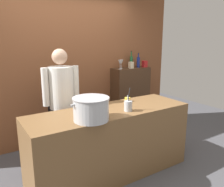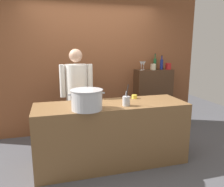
# 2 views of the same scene
# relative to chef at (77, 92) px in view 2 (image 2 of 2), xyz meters

# --- Properties ---
(ground_plane) EXTENTS (8.00, 8.00, 0.00)m
(ground_plane) POSITION_rel_chef_xyz_m (0.41, -0.63, -0.96)
(ground_plane) COLOR #4C4C51
(brick_back_panel) EXTENTS (4.40, 0.10, 3.00)m
(brick_back_panel) POSITION_rel_chef_xyz_m (0.41, 0.77, 0.54)
(brick_back_panel) COLOR brown
(brick_back_panel) RESTS_ON ground_plane
(prep_counter) EXTENTS (2.16, 0.70, 0.90)m
(prep_counter) POSITION_rel_chef_xyz_m (0.41, -0.63, -0.51)
(prep_counter) COLOR brown
(prep_counter) RESTS_ON ground_plane
(bar_cabinet) EXTENTS (0.76, 0.32, 1.24)m
(bar_cabinet) POSITION_rel_chef_xyz_m (1.64, 0.56, -0.35)
(bar_cabinet) COLOR #472D1C
(bar_cabinet) RESTS_ON ground_plane
(chef) EXTENTS (0.53, 0.36, 1.66)m
(chef) POSITION_rel_chef_xyz_m (0.00, 0.00, 0.00)
(chef) COLOR black
(chef) RESTS_ON ground_plane
(stockpot_large) EXTENTS (0.47, 0.41, 0.26)m
(stockpot_large) POSITION_rel_chef_xyz_m (0.03, -0.83, 0.07)
(stockpot_large) COLOR #B7BABF
(stockpot_large) RESTS_ON prep_counter
(utensil_crock) EXTENTS (0.10, 0.10, 0.29)m
(utensil_crock) POSITION_rel_chef_xyz_m (0.58, -0.79, 0.00)
(utensil_crock) COLOR #B7BABF
(utensil_crock) RESTS_ON prep_counter
(butter_jar) EXTENTS (0.08, 0.08, 0.06)m
(butter_jar) POSITION_rel_chef_xyz_m (0.84, -0.41, -0.04)
(butter_jar) COLOR yellow
(butter_jar) RESTS_ON prep_counter
(wine_bottle_green) EXTENTS (0.06, 0.06, 0.32)m
(wine_bottle_green) POSITION_rel_chef_xyz_m (1.68, 0.61, 0.39)
(wine_bottle_green) COLOR #1E592D
(wine_bottle_green) RESTS_ON bar_cabinet
(wine_bottle_cobalt) EXTENTS (0.06, 0.06, 0.28)m
(wine_bottle_cobalt) POSITION_rel_chef_xyz_m (1.79, 0.52, 0.38)
(wine_bottle_cobalt) COLOR navy
(wine_bottle_cobalt) RESTS_ON bar_cabinet
(wine_glass_tall) EXTENTS (0.07, 0.07, 0.17)m
(wine_glass_tall) POSITION_rel_chef_xyz_m (1.33, 0.49, 0.40)
(wine_glass_tall) COLOR silver
(wine_glass_tall) RESTS_ON bar_cabinet
(wine_glass_wide) EXTENTS (0.08, 0.08, 0.17)m
(wine_glass_wide) POSITION_rel_chef_xyz_m (1.42, 0.57, 0.39)
(wine_glass_wide) COLOR silver
(wine_glass_wide) RESTS_ON bar_cabinet
(spice_tin_red) EXTENTS (0.08, 0.08, 0.13)m
(spice_tin_red) POSITION_rel_chef_xyz_m (1.92, 0.49, 0.34)
(spice_tin_red) COLOR red
(spice_tin_red) RESTS_ON bar_cabinet
(spice_tin_cream) EXTENTS (0.08, 0.08, 0.12)m
(spice_tin_cream) POSITION_rel_chef_xyz_m (1.58, 0.48, 0.33)
(spice_tin_cream) COLOR beige
(spice_tin_cream) RESTS_ON bar_cabinet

